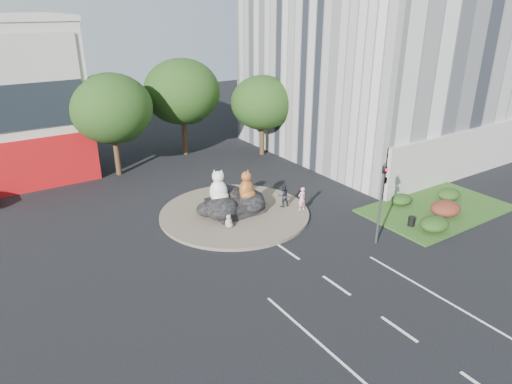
# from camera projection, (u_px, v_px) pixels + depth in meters

# --- Properties ---
(ground) EXTENTS (120.00, 120.00, 0.00)m
(ground) POSITION_uv_depth(u_px,v_px,m) (336.00, 285.00, 23.00)
(ground) COLOR black
(ground) RESTS_ON ground
(roundabout_island) EXTENTS (10.00, 10.00, 0.20)m
(roundabout_island) POSITION_uv_depth(u_px,v_px,m) (235.00, 213.00, 30.67)
(roundabout_island) COLOR brown
(roundabout_island) RESTS_ON ground
(rock_plinth) EXTENTS (3.20, 2.60, 0.90)m
(rock_plinth) POSITION_uv_depth(u_px,v_px,m) (234.00, 206.00, 30.46)
(rock_plinth) COLOR black
(rock_plinth) RESTS_ON roundabout_island
(grass_verge) EXTENTS (10.00, 6.00, 0.12)m
(grass_verge) POSITION_uv_depth(u_px,v_px,m) (436.00, 209.00, 31.39)
(grass_verge) COLOR #254E1A
(grass_verge) RESTS_ON ground
(tree_left) EXTENTS (6.46, 6.46, 8.27)m
(tree_left) POSITION_uv_depth(u_px,v_px,m) (112.00, 112.00, 36.00)
(tree_left) COLOR #382314
(tree_left) RESTS_ON ground
(tree_mid) EXTENTS (6.84, 6.84, 8.76)m
(tree_mid) POSITION_uv_depth(u_px,v_px,m) (182.00, 95.00, 40.98)
(tree_mid) COLOR #382314
(tree_mid) RESTS_ON ground
(tree_right) EXTENTS (5.70, 5.70, 7.30)m
(tree_right) POSITION_uv_depth(u_px,v_px,m) (262.00, 105.00, 41.30)
(tree_right) COLOR #382314
(tree_right) RESTS_ON ground
(hedge_near_green) EXTENTS (2.00, 1.60, 0.90)m
(hedge_near_green) POSITION_uv_depth(u_px,v_px,m) (434.00, 224.00, 28.13)
(hedge_near_green) COLOR #173811
(hedge_near_green) RESTS_ON grass_verge
(hedge_red) EXTENTS (2.20, 1.76, 0.99)m
(hedge_red) POSITION_uv_depth(u_px,v_px,m) (446.00, 208.00, 30.15)
(hedge_red) COLOR #4B1514
(hedge_red) RESTS_ON grass_verge
(hedge_mid_green) EXTENTS (1.80, 1.44, 0.81)m
(hedge_mid_green) POSITION_uv_depth(u_px,v_px,m) (449.00, 194.00, 32.61)
(hedge_mid_green) COLOR #173811
(hedge_mid_green) RESTS_ON grass_verge
(hedge_back_green) EXTENTS (1.60, 1.28, 0.72)m
(hedge_back_green) POSITION_uv_depth(u_px,v_px,m) (402.00, 199.00, 31.85)
(hedge_back_green) COLOR #173811
(hedge_back_green) RESTS_ON grass_verge
(traffic_light) EXTENTS (0.44, 1.24, 5.00)m
(traffic_light) POSITION_uv_depth(u_px,v_px,m) (384.00, 186.00, 25.74)
(traffic_light) COLOR #595B60
(traffic_light) RESTS_ON ground
(street_lamp) EXTENTS (2.34, 0.22, 8.06)m
(street_lamp) POSITION_uv_depth(u_px,v_px,m) (395.00, 128.00, 33.94)
(street_lamp) COLOR #595B60
(street_lamp) RESTS_ON ground
(cat_white) EXTENTS (1.75, 1.68, 2.25)m
(cat_white) POSITION_uv_depth(u_px,v_px,m) (218.00, 186.00, 29.52)
(cat_white) COLOR silver
(cat_white) RESTS_ON rock_plinth
(cat_tabby) EXTENTS (1.55, 1.47, 2.02)m
(cat_tabby) POSITION_uv_depth(u_px,v_px,m) (246.00, 185.00, 30.05)
(cat_tabby) COLOR #C05728
(cat_tabby) RESTS_ON rock_plinth
(kitten_calico) EXTENTS (0.60, 0.53, 0.90)m
(kitten_calico) POSITION_uv_depth(u_px,v_px,m) (229.00, 221.00, 28.38)
(kitten_calico) COLOR beige
(kitten_calico) RESTS_ON roundabout_island
(kitten_white) EXTENTS (0.57, 0.56, 0.72)m
(kitten_white) POSITION_uv_depth(u_px,v_px,m) (260.00, 204.00, 31.02)
(kitten_white) COLOR white
(kitten_white) RESTS_ON roundabout_island
(pedestrian_pink) EXTENTS (0.61, 0.41, 1.64)m
(pedestrian_pink) POSITION_uv_depth(u_px,v_px,m) (302.00, 199.00, 30.63)
(pedestrian_pink) COLOR pink
(pedestrian_pink) RESTS_ON roundabout_island
(pedestrian_dark) EXTENTS (0.89, 0.76, 1.62)m
(pedestrian_dark) POSITION_uv_depth(u_px,v_px,m) (283.00, 195.00, 31.18)
(pedestrian_dark) COLOR #212129
(pedestrian_dark) RESTS_ON roundabout_island
(litter_bin) EXTENTS (0.45, 0.45, 0.62)m
(litter_bin) POSITION_uv_depth(u_px,v_px,m) (411.00, 221.00, 28.80)
(litter_bin) COLOR black
(litter_bin) RESTS_ON grass_verge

